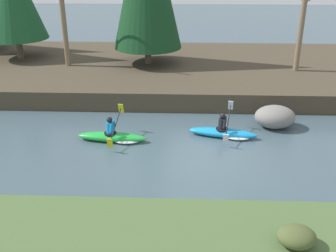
# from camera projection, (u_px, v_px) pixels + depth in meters

# --- Properties ---
(ground_plane) EXTENTS (90.00, 90.00, 0.00)m
(ground_plane) POSITION_uv_depth(u_px,v_px,m) (199.00, 161.00, 13.87)
(ground_plane) COLOR #425660
(riverbank_far) EXTENTS (44.00, 10.93, 0.90)m
(riverbank_far) POSITION_uv_depth(u_px,v_px,m) (194.00, 70.00, 22.71)
(riverbank_far) COLOR #473D2D
(riverbank_far) RESTS_ON ground
(bare_tree_upstream) EXTENTS (3.06, 3.03, 5.51)m
(bare_tree_upstream) POSITION_uv_depth(u_px,v_px,m) (64.00, 18.00, 21.03)
(bare_tree_upstream) COLOR #7A664C
(bare_tree_upstream) RESTS_ON riverbank_far
(bare_tree_mid_upstream) EXTENTS (2.73, 2.70, 4.88)m
(bare_tree_mid_upstream) POSITION_uv_depth(u_px,v_px,m) (301.00, 27.00, 20.21)
(bare_tree_mid_upstream) COLOR #7A664C
(bare_tree_mid_upstream) RESTS_ON riverbank_far
(shrub_clump_nearest) EXTENTS (0.86, 0.72, 0.47)m
(shrub_clump_nearest) POSITION_uv_depth(u_px,v_px,m) (296.00, 237.00, 8.54)
(shrub_clump_nearest) COLOR #4C562D
(shrub_clump_nearest) RESTS_ON riverbank_near
(kayaker_lead) EXTENTS (2.79, 2.06, 1.20)m
(kayaker_lead) POSITION_uv_depth(u_px,v_px,m) (226.00, 132.00, 15.55)
(kayaker_lead) COLOR #1993D6
(kayaker_lead) RESTS_ON ground
(kayaker_middle) EXTENTS (2.79, 2.07, 1.20)m
(kayaker_middle) POSITION_uv_depth(u_px,v_px,m) (115.00, 136.00, 15.21)
(kayaker_middle) COLOR green
(kayaker_middle) RESTS_ON ground
(boulder_midstream) EXTENTS (1.68, 1.31, 0.95)m
(boulder_midstream) POSITION_uv_depth(u_px,v_px,m) (275.00, 117.00, 16.30)
(boulder_midstream) COLOR gray
(boulder_midstream) RESTS_ON ground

